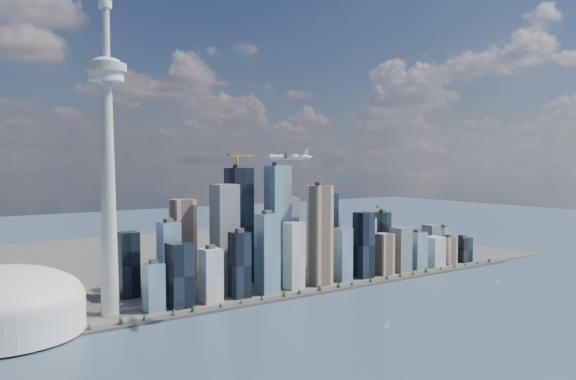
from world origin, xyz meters
TOP-DOWN VIEW (x-y plane):
  - ground at (0.00, 0.00)m, footprint 4000.00×4000.00m
  - seawall at (0.00, 250.00)m, footprint 1100.00×22.00m
  - land at (0.00, 700.00)m, footprint 1400.00×900.00m
  - shoreline_trees at (0.00, 250.00)m, footprint 960.53×7.20m
  - skyscraper_cluster at (59.62, 336.82)m, footprint 736.00×142.00m
  - needle_tower at (-300.00, 310.00)m, footprint 56.00×56.00m
  - dome_stadium at (-440.00, 300.00)m, footprint 200.00×200.00m
  - airplane at (-112.23, 128.51)m, footprint 67.60×60.16m
  - sailboat_west at (-11.12, 43.17)m, footprint 7.17×3.39m
  - sailboat_east at (353.88, 124.06)m, footprint 7.01×3.03m

SIDE VIEW (x-z plane):
  - ground at x=0.00m, z-range 0.00..0.00m
  - land at x=0.00m, z-range 0.00..3.00m
  - seawall at x=0.00m, z-range 0.00..4.00m
  - sailboat_east at x=353.88m, z-range -1.74..7.95m
  - sailboat_west at x=-11.12m, z-range -1.78..8.16m
  - shoreline_trees at x=0.00m, z-range 4.38..13.18m
  - dome_stadium at x=-440.00m, z-range -3.56..82.44m
  - skyscraper_cluster at x=59.62m, z-range -44.98..189.46m
  - airplane at x=-112.23m, z-range 221.70..238.29m
  - needle_tower at x=-300.00m, z-range -39.41..511.09m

